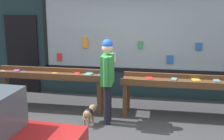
{
  "coord_description": "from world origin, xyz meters",
  "views": [
    {
      "loc": [
        1.08,
        -5.52,
        2.66
      ],
      "look_at": [
        -0.01,
        0.94,
        1.04
      ],
      "focal_mm": 50.0,
      "sensor_mm": 36.0,
      "label": 1
    }
  ],
  "objects": [
    {
      "name": "display_table_left",
      "position": [
        -1.53,
        1.14,
        0.75
      ],
      "size": [
        2.7,
        0.62,
        0.93
      ],
      "color": "brown",
      "rests_on": "ground_plane"
    },
    {
      "name": "person_browsing",
      "position": [
        -0.03,
        0.53,
        1.05
      ],
      "size": [
        0.24,
        0.69,
        1.78
      ],
      "rotation": [
        0.0,
        0.0,
        1.61
      ],
      "color": "black",
      "rests_on": "ground_plane"
    },
    {
      "name": "ground_plane",
      "position": [
        0.0,
        0.0,
        0.0
      ],
      "size": [
        40.0,
        40.0,
        0.0
      ],
      "primitive_type": "plane",
      "color": "#38383A"
    },
    {
      "name": "display_table_right",
      "position": [
        1.53,
        1.14,
        0.72
      ],
      "size": [
        2.7,
        0.69,
        0.89
      ],
      "color": "brown",
      "rests_on": "ground_plane"
    },
    {
      "name": "shopfront_facade",
      "position": [
        -0.0,
        2.39,
        1.84
      ],
      "size": [
        8.4,
        0.29,
        3.72
      ],
      "color": "#192D33",
      "rests_on": "ground_plane"
    },
    {
      "name": "small_dog",
      "position": [
        -0.39,
        0.38,
        0.25
      ],
      "size": [
        0.25,
        0.53,
        0.37
      ],
      "rotation": [
        0.0,
        0.0,
        1.35
      ],
      "color": "#99724C",
      "rests_on": "ground_plane"
    }
  ]
}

